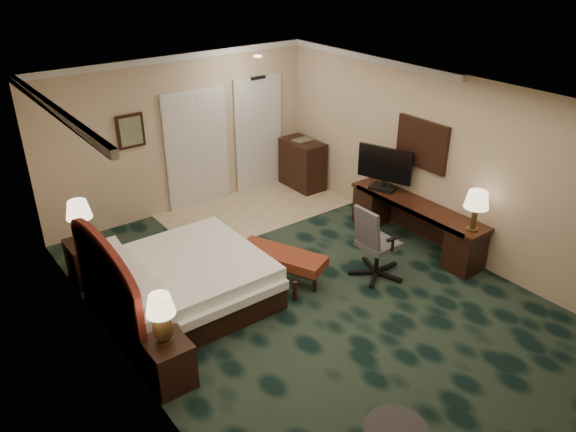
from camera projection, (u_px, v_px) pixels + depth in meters
floor at (320, 303)px, 7.48m from camera, size 5.00×7.50×0.00m
ceiling at (326, 105)px, 6.27m from camera, size 5.00×7.50×0.00m
wall_back at (182, 135)px, 9.56m from camera, size 5.00×0.00×2.70m
wall_left at (129, 280)px, 5.54m from camera, size 0.00×7.50×2.70m
wall_right at (454, 167)px, 8.22m from camera, size 0.00×7.50×2.70m
crown_molding at (326, 109)px, 6.29m from camera, size 5.00×7.50×0.10m
tile_patch at (255, 209)px, 10.04m from camera, size 3.20×1.70×0.01m
headboard at (107, 287)px, 6.58m from camera, size 0.12×2.00×1.40m
entry_door at (258, 135)px, 10.50m from camera, size 1.02×0.06×2.18m
closet_doors at (197, 149)px, 9.80m from camera, size 1.20×0.06×2.10m
wall_art at (130, 131)px, 8.94m from camera, size 0.45×0.06×0.55m
wall_mirror at (422, 144)px, 8.53m from camera, size 0.05×0.95×0.75m
bed at (185, 283)px, 7.36m from camera, size 1.98×1.83×0.63m
nightstand_near at (169, 363)px, 6.04m from camera, size 0.44×0.50×0.55m
nightstand_far at (87, 261)px, 7.89m from camera, size 0.47×0.54×0.59m
lamp_near at (162, 319)px, 5.80m from camera, size 0.33×0.33×0.59m
lamp_far at (81, 223)px, 7.57m from camera, size 0.39×0.39×0.65m
bed_bench at (282, 265)px, 7.93m from camera, size 0.92×1.34×0.43m
desk at (415, 224)px, 8.78m from camera, size 0.52×2.41×0.69m
tv at (385, 169)px, 8.97m from camera, size 0.38×0.89×0.71m
desk_lamp at (475, 211)px, 7.73m from camera, size 0.38×0.38×0.60m
desk_chair at (379, 241)px, 7.87m from camera, size 0.65×0.61×1.12m
minibar at (302, 164)px, 10.74m from camera, size 0.49×0.89×0.93m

